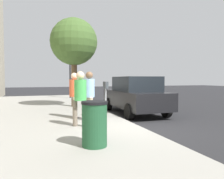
# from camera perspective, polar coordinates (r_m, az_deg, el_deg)

# --- Properties ---
(ground_plane) EXTENTS (80.00, 80.00, 0.00)m
(ground_plane) POSITION_cam_1_polar(r_m,az_deg,el_deg) (7.24, 6.35, -10.41)
(ground_plane) COLOR #232326
(ground_plane) RESTS_ON ground
(sidewalk_slab) EXTENTS (28.00, 6.00, 0.15)m
(sidewalk_slab) POSITION_cam_1_polar(r_m,az_deg,el_deg) (6.53, -18.57, -11.32)
(sidewalk_slab) COLOR gray
(sidewalk_slab) RESTS_ON ground_plane
(parking_meter) EXTENTS (0.36, 0.12, 1.41)m
(parking_meter) POSITION_cam_1_polar(r_m,az_deg,el_deg) (8.06, -1.71, -0.66)
(parking_meter) COLOR gray
(parking_meter) RESTS_ON sidewalk_slab
(pedestrian_at_meter) EXTENTS (0.54, 0.39, 1.78)m
(pedestrian_at_meter) POSITION_cam_1_polar(r_m,az_deg,el_deg) (7.79, -6.13, -0.54)
(pedestrian_at_meter) COLOR tan
(pedestrian_at_meter) RESTS_ON sidewalk_slab
(pedestrian_bystander) EXTENTS (0.38, 0.46, 1.75)m
(pedestrian_bystander) POSITION_cam_1_polar(r_m,az_deg,el_deg) (6.76, -8.49, -1.26)
(pedestrian_bystander) COLOR #726656
(pedestrian_bystander) RESTS_ON sidewalk_slab
(parking_officer) EXTENTS (0.53, 0.38, 1.75)m
(parking_officer) POSITION_cam_1_polar(r_m,az_deg,el_deg) (8.31, -10.08, -0.51)
(parking_officer) COLOR tan
(parking_officer) RESTS_ON sidewalk_slab
(parked_sedan_near) EXTENTS (4.45, 2.06, 1.77)m
(parked_sedan_near) POSITION_cam_1_polar(r_m,az_deg,el_deg) (10.24, 6.18, -1.46)
(parked_sedan_near) COLOR black
(parked_sedan_near) RESTS_ON ground_plane
(street_tree) EXTENTS (2.56, 2.56, 4.82)m
(street_tree) POSITION_cam_1_polar(r_m,az_deg,el_deg) (12.02, -10.21, 12.36)
(street_tree) COLOR brown
(street_tree) RESTS_ON sidewalk_slab
(traffic_signal) EXTENTS (0.24, 0.44, 3.60)m
(traffic_signal) POSITION_cam_1_polar(r_m,az_deg,el_deg) (17.47, -10.89, 5.78)
(traffic_signal) COLOR black
(traffic_signal) RESTS_ON sidewalk_slab
(trash_bin) EXTENTS (0.59, 0.59, 1.01)m
(trash_bin) POSITION_cam_1_polar(r_m,az_deg,el_deg) (4.81, -4.73, -9.13)
(trash_bin) COLOR #1E4C2D
(trash_bin) RESTS_ON sidewalk_slab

